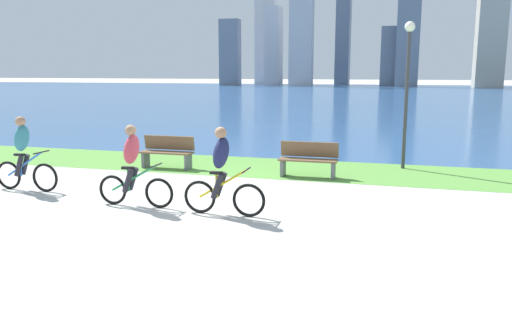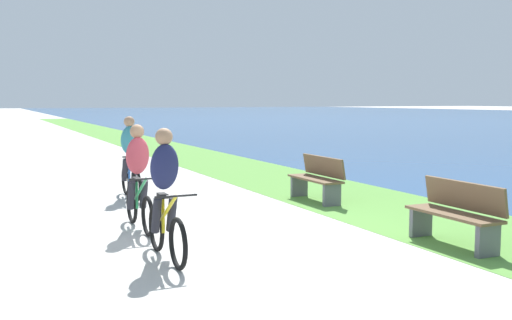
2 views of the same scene
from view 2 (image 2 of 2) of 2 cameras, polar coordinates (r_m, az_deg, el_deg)
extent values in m
plane|color=#B2AFA8|center=(8.93, -1.75, -7.35)|extent=(300.00, 300.00, 0.00)
cube|color=#59933D|center=(10.75, 15.74, -5.30)|extent=(120.00, 2.97, 0.01)
torus|color=black|center=(7.22, -7.48, -7.95)|extent=(0.64, 0.06, 0.64)
torus|color=black|center=(8.14, -9.53, -6.42)|extent=(0.64, 0.06, 0.64)
cylinder|color=gold|center=(7.65, -8.65, -5.03)|extent=(0.95, 0.04, 0.61)
cylinder|color=gold|center=(7.77, -8.89, -5.23)|extent=(0.04, 0.04, 0.47)
cube|color=black|center=(7.73, -8.92, -3.38)|extent=(0.24, 0.10, 0.05)
cylinder|color=black|center=(7.16, -7.66, -3.44)|extent=(0.03, 0.52, 0.03)
ellipsoid|color=#1E234C|center=(7.58, -8.77, -0.65)|extent=(0.40, 0.36, 0.65)
sphere|color=#A57A59|center=(7.55, -8.81, 2.22)|extent=(0.22, 0.22, 0.22)
cylinder|color=#26262D|center=(7.75, -8.08, -5.14)|extent=(0.27, 0.11, 0.49)
cylinder|color=#26262D|center=(7.70, -9.52, -5.24)|extent=(0.27, 0.11, 0.49)
torus|color=black|center=(9.04, -10.34, -5.31)|extent=(0.61, 0.06, 0.61)
torus|color=black|center=(10.03, -11.80, -4.24)|extent=(0.61, 0.06, 0.61)
cylinder|color=#268C4C|center=(9.51, -11.18, -3.08)|extent=(1.01, 0.04, 0.59)
cylinder|color=#268C4C|center=(9.64, -11.35, -3.26)|extent=(0.04, 0.04, 0.46)
cube|color=black|center=(9.61, -11.38, -1.80)|extent=(0.24, 0.10, 0.05)
cylinder|color=black|center=(8.99, -10.48, -1.78)|extent=(0.03, 0.52, 0.03)
ellipsoid|color=#BF3F4C|center=(9.46, -11.28, 0.41)|extent=(0.40, 0.36, 0.65)
sphere|color=#A57A59|center=(9.44, -11.33, 2.70)|extent=(0.22, 0.22, 0.22)
cylinder|color=#26262D|center=(9.61, -10.70, -3.23)|extent=(0.27, 0.11, 0.49)
cylinder|color=#26262D|center=(9.57, -11.86, -3.29)|extent=(0.27, 0.11, 0.49)
torus|color=black|center=(12.12, -11.37, -2.41)|extent=(0.65, 0.06, 0.65)
torus|color=black|center=(13.08, -12.37, -1.84)|extent=(0.65, 0.06, 0.65)
cylinder|color=blue|center=(12.59, -11.94, -0.80)|extent=(0.96, 0.04, 0.61)
cylinder|color=blue|center=(12.71, -12.06, -0.96)|extent=(0.04, 0.04, 0.48)
cube|color=black|center=(12.68, -12.08, 0.20)|extent=(0.24, 0.10, 0.05)
cylinder|color=black|center=(12.10, -11.48, 0.33)|extent=(0.03, 0.52, 0.03)
ellipsoid|color=teal|center=(12.56, -12.02, 1.88)|extent=(0.40, 0.36, 0.65)
sphere|color=#A57A59|center=(12.54, -12.06, 3.61)|extent=(0.22, 0.22, 0.22)
cylinder|color=#26262D|center=(12.68, -11.57, -0.88)|extent=(0.27, 0.11, 0.49)
cylinder|color=#26262D|center=(12.64, -12.45, -0.92)|extent=(0.27, 0.11, 0.49)
cube|color=brown|center=(8.71, 18.31, -4.95)|extent=(1.50, 0.45, 0.04)
cube|color=brown|center=(8.81, 19.30, -3.22)|extent=(1.50, 0.11, 0.40)
cube|color=#595960|center=(8.31, 21.33, -7.16)|extent=(0.08, 0.37, 0.45)
cube|color=#595960|center=(9.23, 15.51, -5.69)|extent=(0.08, 0.37, 0.45)
cube|color=brown|center=(11.99, 5.66, -1.81)|extent=(1.50, 0.45, 0.04)
cube|color=brown|center=(12.06, 6.47, -0.58)|extent=(1.50, 0.11, 0.40)
cube|color=#595960|center=(11.47, 7.28, -3.31)|extent=(0.08, 0.37, 0.45)
cube|color=#595960|center=(12.58, 4.16, -2.48)|extent=(0.08, 0.37, 0.45)
camera|label=1|loc=(7.90, -83.24, 5.59)|focal=35.34mm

